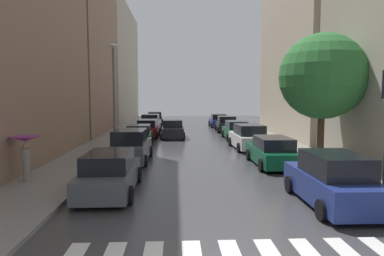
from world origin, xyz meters
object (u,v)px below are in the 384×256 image
Objects in this scene: pedestrian_foreground at (26,147)px; street_tree_right at (323,77)px; parked_car_left_third at (139,135)px; parked_car_right_third at (249,138)px; parked_car_right_sixth at (218,121)px; parked_car_right_fifth at (226,124)px; parked_car_left_nearest at (110,174)px; car_midroad at (173,129)px; parked_car_right_second at (272,152)px; parked_car_left_fourth at (148,129)px; lamp_post_left at (114,88)px; parked_car_right_nearest at (332,181)px; parked_car_right_fourth at (236,131)px; parked_car_left_sixth at (155,119)px; parked_car_left_second at (131,147)px; parked_car_left_fifth at (151,123)px.

street_tree_right is at bearing -31.09° from pedestrian_foreground.
street_tree_right reaches higher than parked_car_left_third.
parked_car_right_sixth is (0.10, 17.72, -0.06)m from parked_car_right_third.
street_tree_right reaches higher than parked_car_right_fifth.
parked_car_right_fifth is at bearing -19.45° from parked_car_left_nearest.
car_midroad is (-5.30, 6.80, -0.04)m from parked_car_right_third.
street_tree_right is (2.62, 0.14, 3.94)m from parked_car_right_second.
parked_car_left_fourth is 0.66× the size of lamp_post_left.
parked_car_right_third is at bearing -179.11° from parked_car_right_fifth.
pedestrian_foreground is (-11.17, -9.21, 0.77)m from parked_car_right_third.
parked_car_right_second is (7.79, -8.11, -0.00)m from parked_car_left_third.
parked_car_left_nearest is 7.88m from parked_car_right_nearest.
car_midroad is at bearing 16.41° from parked_car_right_nearest.
parked_car_right_fourth reaches higher than parked_car_left_nearest.
pedestrian_foreground reaches higher than parked_car_left_third.
parked_car_left_fourth is 1.06× the size of parked_car_left_sixth.
parked_car_right_nearest reaches higher than car_midroad.
parked_car_left_third is 0.92× the size of parked_car_right_nearest.
parked_car_left_nearest is at bearing 165.38° from parked_car_right_sixth.
parked_car_right_sixth is 1.00× the size of car_midroad.
parked_car_left_third is at bearing 142.09° from parked_car_right_fifth.
parked_car_right_nearest is 16.72m from lamp_post_left.
parked_car_right_sixth is 19.59m from lamp_post_left.
parked_car_left_second is at bearing 118.33° from parked_car_right_third.
street_tree_right reaches higher than parked_car_left_second.
parked_car_left_fourth is 15.56m from parked_car_right_second.
parked_car_left_second is 0.70× the size of street_tree_right.
parked_car_left_second is 2.55× the size of pedestrian_foreground.
parked_car_left_second is at bearing 7.66° from pedestrian_foreground.
parked_car_left_third is at bearing 153.34° from parked_car_right_sixth.
parked_car_left_fifth reaches higher than parked_car_left_sixth.
parked_car_right_fifth is (7.98, 9.57, 0.04)m from parked_car_left_third.
parked_car_right_fourth is at bearing -179.63° from parked_car_right_sixth.
parked_car_right_second is (7.79, -20.07, -0.08)m from parked_car_left_fifth.
lamp_post_left is at bearing 116.10° from parked_car_right_fourth.
parked_car_right_second is at bearing -28.54° from pedestrian_foreground.
street_tree_right is at bearing -173.34° from parked_car_right_sixth.
parked_car_left_third is at bearing 112.01° from parked_car_right_fourth.
pedestrian_foreground reaches higher than parked_car_right_fourth.
parked_car_right_second is at bearing 1.62° from parked_car_right_nearest.
car_midroad is 0.67× the size of street_tree_right.
lamp_post_left is (-9.54, -11.01, 3.47)m from parked_car_right_fifth.
parked_car_left_second reaches higher than parked_car_right_nearest.
parked_car_right_third is 0.69× the size of street_tree_right.
car_midroad reaches higher than parked_car_right_sixth.
parked_car_left_fourth is 1.01× the size of parked_car_right_second.
street_tree_right is 0.95× the size of lamp_post_left.
parked_car_left_sixth reaches higher than parked_car_right_fifth.
parked_car_left_nearest is 1.03× the size of car_midroad.
parked_car_left_fourth is at bearing 29.54° from parked_car_right_second.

